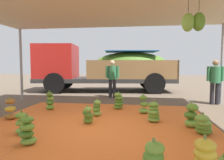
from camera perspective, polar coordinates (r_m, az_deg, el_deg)
The scene contains 16 objects.
ground_plane at distance 7.68m, azimuth 0.51°, elevation -6.23°, with size 40.00×40.00×0.00m, color brown.
tarp_orange at distance 4.80m, azimuth -4.20°, elevation -12.69°, with size 5.33×5.28×0.01m, color orange.
banana_bunch_1 at distance 4.65m, azimuth -23.54°, elevation -11.00°, with size 0.35×0.34×0.49m.
banana_bunch_3 at distance 4.61m, azimuth 23.76°, elevation -11.27°, with size 0.45×0.46×0.45m.
banana_bunch_4 at distance 6.55m, azimuth 1.80°, elevation -5.87°, with size 0.38×0.39×0.57m.
banana_bunch_6 at distance 5.21m, azimuth 11.34°, elevation -8.75°, with size 0.39×0.40×0.54m.
banana_bunch_8 at distance 4.02m, azimuth -22.19°, elevation -12.92°, with size 0.34×0.33×0.55m.
banana_bunch_9 at distance 5.91m, azimuth -26.11°, elevation -7.35°, with size 0.39×0.40×0.59m.
banana_bunch_10 at distance 5.03m, azimuth 21.01°, elevation -9.25°, with size 0.45×0.45×0.56m.
banana_bunch_11 at distance 5.69m, azimuth -4.19°, elevation -7.80°, with size 0.29×0.31×0.48m.
banana_bunch_12 at distance 4.99m, azimuth -6.63°, elevation -9.67°, with size 0.32×0.32×0.46m.
banana_bunch_13 at distance 6.03m, azimuth 8.66°, elevation -6.82°, with size 0.36×0.35×0.57m.
banana_bunch_14 at distance 6.73m, azimuth -16.66°, elevation -5.63°, with size 0.33×0.36×0.59m.
cargo_truck_main at distance 10.90m, azimuth -2.59°, elevation 3.62°, with size 7.25×3.06×2.40m.
worker_0 at distance 8.79m, azimuth 0.10°, elevation 1.14°, with size 0.58×0.35×1.57m.
worker_1 at distance 8.09m, azimuth 26.44°, elevation 0.35°, with size 0.57×0.35×1.56m.
Camera 1 is at (0.97, -4.49, 1.41)m, focal length 33.34 mm.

